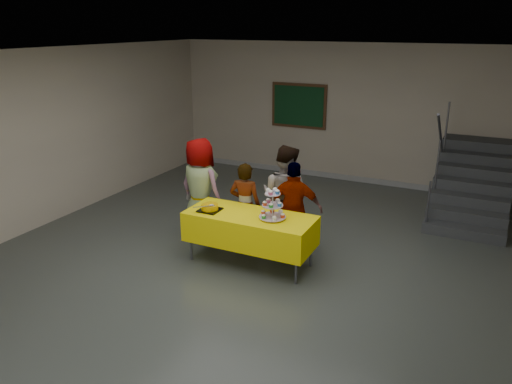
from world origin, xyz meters
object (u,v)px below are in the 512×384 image
Objects in this scene: cupcake_stand at (273,207)px; schoolchild_b at (245,206)px; schoolchild_a at (200,189)px; staircase at (472,186)px; bake_table at (250,228)px; noticeboard at (299,106)px; schoolchild_d at (294,209)px; bear_cake at (210,207)px; schoolchild_c at (285,197)px.

schoolchild_b is at bearing 143.62° from cupcake_stand.
schoolchild_a reaches higher than schoolchild_b.
schoolchild_b is 0.57× the size of staircase.
bake_table is at bearing 178.52° from cupcake_stand.
staircase is (2.77, 3.77, -0.07)m from bake_table.
staircase is at bearing -12.32° from noticeboard.
schoolchild_a reaches higher than schoolchild_d.
cupcake_stand is 0.34× the size of noticeboard.
noticeboard reaches higher than bake_table.
bake_table is 0.67m from bear_cake.
schoolchild_d is 0.61× the size of staircase.
cupcake_stand is at bearing 170.84° from schoolchild_a.
schoolchild_d is (0.45, 0.58, 0.17)m from bake_table.
noticeboard reaches higher than cupcake_stand.
schoolchild_c reaches higher than bear_cake.
staircase is at bearing 49.09° from bear_cake.
staircase is 4.07m from noticeboard.
schoolchild_c is (0.55, 0.29, 0.14)m from schoolchild_b.
noticeboard is (0.11, 4.06, 0.77)m from schoolchild_a.
bear_cake is 0.22× the size of schoolchild_a.
schoolchild_a reaches higher than bake_table.
schoolchild_a is (-1.53, 0.55, -0.12)m from cupcake_stand.
cupcake_stand is (0.36, -0.01, 0.39)m from bake_table.
schoolchild_c reaches higher than cupcake_stand.
cupcake_stand is 1.24× the size of bear_cake.
bear_cake is at bearing 141.55° from schoolchild_a.
schoolchild_c reaches higher than bake_table.
schoolchild_c is 0.69× the size of staircase.
bake_table is 0.86m from schoolchild_c.
cupcake_stand is 0.27× the size of schoolchild_a.
bear_cake is 0.15× the size of staircase.
noticeboard is at bearing 95.55° from bear_cake.
bear_cake is at bearing 54.89° from schoolchild_c.
noticeboard reaches higher than staircase.
schoolchild_a is at bearing 130.77° from bear_cake.
bake_table is 5.25× the size of bear_cake.
schoolchild_c is (0.82, 0.90, -0.01)m from bear_cake.
schoolchild_c is 0.33m from schoolchild_d.
bake_table is 0.53m from cupcake_stand.
noticeboard is at bearing -64.50° from schoolchild_c.
bake_table is 0.62m from schoolchild_b.
noticeboard reaches higher than schoolchild_b.
cupcake_stand is at bearing 135.20° from schoolchild_b.
schoolchild_c is 4.10m from noticeboard.
bake_table is 1.14× the size of schoolchild_c.
noticeboard reaches higher than bear_cake.
schoolchild_c is 1.27× the size of noticeboard.
bake_table is 4.68m from staircase.
noticeboard is (-1.28, 3.82, 0.78)m from schoolchild_c.
bake_table is 1.29× the size of schoolchild_d.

